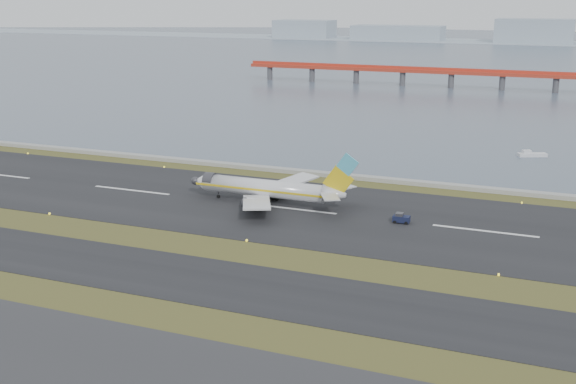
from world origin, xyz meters
TOP-DOWN VIEW (x-y plane):
  - ground at (0.00, 0.00)m, footprint 1000.00×1000.00m
  - taxiway_strip at (0.00, -12.00)m, footprint 1000.00×18.00m
  - runway_strip at (0.00, 30.00)m, footprint 1000.00×45.00m
  - seawall at (0.00, 60.00)m, footprint 1000.00×2.50m
  - bay_water at (0.00, 460.00)m, footprint 1400.00×800.00m
  - red_pier at (20.00, 250.00)m, footprint 260.00×5.00m
  - far_shoreline at (13.62, 620.00)m, footprint 1400.00×80.00m
  - airliner at (-5.78, 31.67)m, footprint 38.52×32.89m
  - pushback_tug at (23.79, 29.07)m, footprint 3.34×2.02m
  - workboat_near at (43.49, 102.98)m, footprint 8.22×5.48m

SIDE VIEW (x-z plane):
  - ground at x=0.00m, z-range 0.00..0.00m
  - bay_water at x=0.00m, z-range -0.65..0.65m
  - taxiway_strip at x=0.00m, z-range 0.00..0.10m
  - runway_strip at x=0.00m, z-range 0.00..0.10m
  - seawall at x=0.00m, z-range 0.00..1.00m
  - workboat_near at x=43.49m, z-range -0.35..1.57m
  - pushback_tug at x=23.79m, z-range -0.03..2.08m
  - airliner at x=-5.78m, z-range -2.94..9.86m
  - far_shoreline at x=13.62m, z-range -24.18..36.32m
  - red_pier at x=20.00m, z-range 2.18..12.38m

